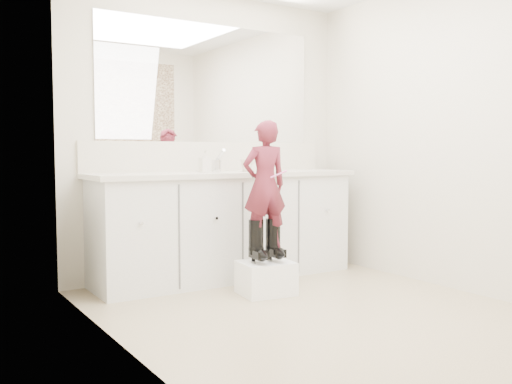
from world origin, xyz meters
TOP-DOWN VIEW (x-y plane):
  - floor at (0.00, 0.00)m, footprint 3.00×3.00m
  - wall_back at (0.00, 1.50)m, footprint 2.60×0.00m
  - wall_left at (-1.30, 0.00)m, footprint 0.00×3.00m
  - wall_right at (1.30, 0.00)m, footprint 0.00×3.00m
  - vanity_cabinet at (0.00, 1.23)m, footprint 2.20×0.55m
  - countertop at (0.00, 1.21)m, footprint 2.28×0.58m
  - backsplash at (0.00, 1.49)m, footprint 2.28×0.03m
  - mirror at (0.00, 1.49)m, footprint 2.00×0.02m
  - faucet at (0.00, 1.38)m, footprint 0.08×0.08m
  - cup at (0.19, 1.19)m, footprint 0.15×0.15m
  - soap_bottle at (-0.19, 1.23)m, footprint 0.08×0.08m
  - step_stool at (-0.01, 0.59)m, footprint 0.42×0.36m
  - boot_left at (-0.09, 0.61)m, footprint 0.14×0.22m
  - boot_right at (0.06, 0.61)m, footprint 0.14×0.22m
  - toddler at (-0.01, 0.61)m, footprint 0.37×0.27m
  - toothbrush at (0.06, 0.53)m, footprint 0.14×0.03m

SIDE VIEW (x-z plane):
  - floor at x=0.00m, z-range 0.00..0.00m
  - step_stool at x=-0.01m, z-range 0.00..0.24m
  - boot_left at x=-0.09m, z-range 0.24..0.56m
  - boot_right at x=0.06m, z-range 0.24..0.56m
  - vanity_cabinet at x=0.00m, z-range 0.00..0.85m
  - toddler at x=-0.01m, z-range 0.34..1.28m
  - countertop at x=0.00m, z-range 0.85..0.89m
  - toothbrush at x=0.06m, z-range 0.86..0.92m
  - faucet at x=0.00m, z-range 0.89..0.99m
  - cup at x=0.19m, z-range 0.89..1.00m
  - soap_bottle at x=-0.19m, z-range 0.89..1.07m
  - backsplash at x=0.00m, z-range 0.89..1.14m
  - wall_back at x=0.00m, z-range -0.10..2.50m
  - wall_left at x=-1.30m, z-range -0.30..2.70m
  - wall_right at x=1.30m, z-range -0.30..2.70m
  - mirror at x=0.00m, z-range 1.14..2.14m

